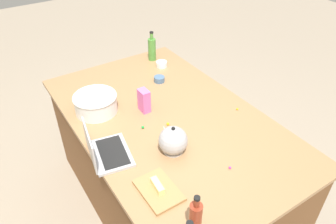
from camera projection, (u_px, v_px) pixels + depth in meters
name	position (u px, v px, depth m)	size (l,w,h in m)	color
ground_plane	(168.00, 200.00, 2.80)	(12.00, 12.00, 0.00)	gray
island_counter	(168.00, 163.00, 2.53)	(1.96, 1.21, 0.90)	brown
laptop	(104.00, 151.00, 1.92)	(0.35, 0.28, 0.22)	#B7B7BC
mixing_bowl_large	(96.00, 103.00, 2.28)	(0.31, 0.31, 0.14)	white
bottle_olive	(152.00, 49.00, 2.90)	(0.07, 0.07, 0.27)	#4C8C38
bottle_soy	(196.00, 216.00, 1.50)	(0.06, 0.06, 0.23)	maroon
kettle	(173.00, 141.00, 1.95)	(0.21, 0.18, 0.20)	#ADADB2
cutting_board	(159.00, 190.00, 1.73)	(0.27, 0.18, 0.02)	#AD7F4C
butter_stick_left	(157.00, 186.00, 1.72)	(0.11, 0.04, 0.04)	#F4E58C
ramekin_small	(159.00, 79.00, 2.64)	(0.09, 0.09, 0.04)	slate
ramekin_medium	(162.00, 64.00, 2.85)	(0.10, 0.10, 0.05)	white
candy_bag	(144.00, 101.00, 2.28)	(0.09, 0.06, 0.17)	pink
candy_0	(237.00, 109.00, 2.33)	(0.02, 0.02, 0.02)	yellow
candy_1	(168.00, 124.00, 2.19)	(0.02, 0.02, 0.02)	yellow
candy_2	(144.00, 88.00, 2.56)	(0.02, 0.02, 0.02)	red
candy_3	(93.00, 112.00, 2.30)	(0.02, 0.02, 0.02)	green
candy_4	(230.00, 168.00, 1.87)	(0.02, 0.02, 0.02)	#CC3399
candy_5	(143.00, 127.00, 2.16)	(0.02, 0.02, 0.02)	green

